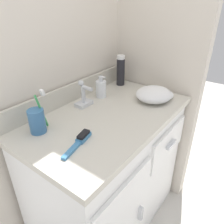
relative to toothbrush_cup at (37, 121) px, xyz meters
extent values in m
plane|color=beige|center=(0.30, -0.14, -0.84)|extent=(6.00, 6.00, 0.00)
cube|color=beige|center=(0.30, 0.17, 0.26)|extent=(1.07, 0.08, 2.20)
cube|color=beige|center=(0.79, -0.14, 0.26)|extent=(0.08, 0.60, 2.20)
cube|color=white|center=(0.30, -0.14, -0.46)|extent=(0.86, 0.48, 0.75)
cube|color=white|center=(0.51, -0.39, -0.25)|extent=(0.38, 0.02, 0.18)
cube|color=silver|center=(0.22, -0.41, -0.50)|extent=(0.02, 0.02, 0.09)
cube|color=silver|center=(0.51, -0.41, -0.25)|extent=(0.10, 0.02, 0.01)
cube|color=beige|center=(0.30, -0.14, -0.07)|extent=(0.89, 0.52, 0.03)
ellipsoid|color=#B6B2A4|center=(0.30, -0.14, -0.15)|extent=(0.35, 0.26, 0.18)
cylinder|color=silver|center=(0.30, -0.14, -0.24)|extent=(0.03, 0.03, 0.01)
cube|color=beige|center=(0.30, 0.11, -0.01)|extent=(0.89, 0.02, 0.10)
cube|color=silver|center=(0.30, 0.02, -0.04)|extent=(0.09, 0.06, 0.02)
cylinder|color=silver|center=(0.30, 0.02, 0.01)|extent=(0.02, 0.02, 0.08)
cylinder|color=silver|center=(0.30, -0.01, 0.05)|extent=(0.02, 0.06, 0.02)
sphere|color=silver|center=(0.30, 0.03, 0.07)|extent=(0.03, 0.03, 0.03)
cylinder|color=teal|center=(0.00, 0.00, 0.00)|extent=(0.07, 0.07, 0.10)
cylinder|color=green|center=(0.03, 0.00, 0.03)|extent=(0.05, 0.01, 0.16)
cube|color=white|center=(0.05, 0.00, 0.11)|extent=(0.02, 0.02, 0.03)
cylinder|color=white|center=(0.44, 0.02, -0.01)|extent=(0.06, 0.06, 0.09)
cylinder|color=silver|center=(0.44, 0.02, 0.05)|extent=(0.03, 0.03, 0.03)
cylinder|color=silver|center=(0.44, 0.00, 0.07)|extent=(0.01, 0.03, 0.01)
cylinder|color=black|center=(0.66, 0.04, 0.03)|extent=(0.05, 0.05, 0.17)
cylinder|color=white|center=(0.66, 0.04, 0.12)|extent=(0.05, 0.05, 0.02)
cube|color=teal|center=(-0.01, -0.21, -0.05)|extent=(0.11, 0.04, 0.01)
cube|color=teal|center=(0.08, -0.19, -0.05)|extent=(0.08, 0.05, 0.02)
cube|color=black|center=(0.08, -0.19, -0.03)|extent=(0.07, 0.04, 0.01)
ellipsoid|color=white|center=(0.58, -0.25, -0.02)|extent=(0.21, 0.19, 0.07)
ellipsoid|color=white|center=(0.63, -0.27, -0.03)|extent=(0.13, 0.13, 0.05)
camera|label=1|loc=(-0.44, -0.72, 0.47)|focal=35.00mm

